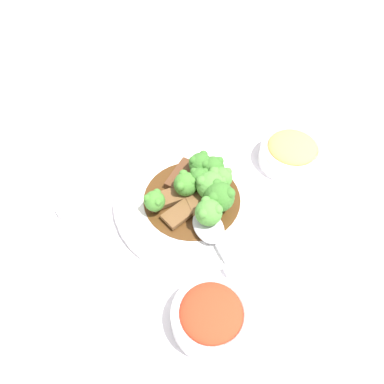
{
  "coord_description": "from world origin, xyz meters",
  "views": [
    {
      "loc": [
        0.05,
        0.37,
        0.54
      ],
      "look_at": [
        0.0,
        0.0,
        0.03
      ],
      "focal_mm": 35.0,
      "sensor_mm": 36.0,
      "label": 1
    }
  ],
  "objects_px": {
    "broccoli_floret_3": "(201,164)",
    "broccoli_floret_2": "(222,177)",
    "beef_strip_0": "(167,197)",
    "broccoli_floret_6": "(155,201)",
    "broccoli_floret_7": "(209,212)",
    "side_bowl_appetizer": "(291,152)",
    "beef_strip_1": "(198,207)",
    "sauce_dish": "(77,203)",
    "beef_strip_3": "(180,213)",
    "broccoli_floret_1": "(219,196)",
    "broccoli_floret_8": "(213,167)",
    "broccoli_floret_5": "(199,177)",
    "beef_strip_2": "(183,175)",
    "serving_spoon": "(212,233)",
    "main_plate": "(192,200)",
    "broccoli_floret_0": "(210,184)",
    "broccoli_floret_4": "(186,184)",
    "side_bowl_kimchi": "(214,316)"
  },
  "relations": [
    {
      "from": "main_plate",
      "to": "broccoli_floret_6",
      "type": "bearing_deg",
      "value": 15.54
    },
    {
      "from": "beef_strip_2",
      "to": "broccoli_floret_0",
      "type": "distance_m",
      "value": 0.06
    },
    {
      "from": "beef_strip_1",
      "to": "broccoli_floret_5",
      "type": "distance_m",
      "value": 0.05
    },
    {
      "from": "broccoli_floret_4",
      "to": "sauce_dish",
      "type": "relative_size",
      "value": 0.59
    },
    {
      "from": "main_plate",
      "to": "broccoli_floret_5",
      "type": "relative_size",
      "value": 5.87
    },
    {
      "from": "broccoli_floret_1",
      "to": "broccoli_floret_8",
      "type": "height_order",
      "value": "broccoli_floret_1"
    },
    {
      "from": "beef_strip_0",
      "to": "broccoli_floret_6",
      "type": "height_order",
      "value": "broccoli_floret_6"
    },
    {
      "from": "beef_strip_1",
      "to": "broccoli_floret_7",
      "type": "distance_m",
      "value": 0.04
    },
    {
      "from": "beef_strip_3",
      "to": "broccoli_floret_4",
      "type": "bearing_deg",
      "value": -108.21
    },
    {
      "from": "broccoli_floret_3",
      "to": "side_bowl_kimchi",
      "type": "relative_size",
      "value": 0.43
    },
    {
      "from": "broccoli_floret_2",
      "to": "broccoli_floret_8",
      "type": "height_order",
      "value": "broccoli_floret_8"
    },
    {
      "from": "beef_strip_3",
      "to": "side_bowl_kimchi",
      "type": "height_order",
      "value": "side_bowl_kimchi"
    },
    {
      "from": "broccoli_floret_8",
      "to": "broccoli_floret_4",
      "type": "bearing_deg",
      "value": 28.44
    },
    {
      "from": "broccoli_floret_3",
      "to": "side_bowl_kimchi",
      "type": "height_order",
      "value": "broccoli_floret_3"
    },
    {
      "from": "broccoli_floret_6",
      "to": "broccoli_floret_8",
      "type": "distance_m",
      "value": 0.12
    },
    {
      "from": "broccoli_floret_1",
      "to": "broccoli_floret_5",
      "type": "distance_m",
      "value": 0.05
    },
    {
      "from": "serving_spoon",
      "to": "side_bowl_kimchi",
      "type": "relative_size",
      "value": 1.82
    },
    {
      "from": "main_plate",
      "to": "broccoli_floret_1",
      "type": "relative_size",
      "value": 5.02
    },
    {
      "from": "broccoli_floret_5",
      "to": "broccoli_floret_7",
      "type": "relative_size",
      "value": 0.85
    },
    {
      "from": "beef_strip_1",
      "to": "broccoli_floret_7",
      "type": "relative_size",
      "value": 1.07
    },
    {
      "from": "broccoli_floret_5",
      "to": "beef_strip_3",
      "type": "bearing_deg",
      "value": 53.14
    },
    {
      "from": "beef_strip_2",
      "to": "broccoli_floret_1",
      "type": "bearing_deg",
      "value": 126.05
    },
    {
      "from": "broccoli_floret_5",
      "to": "serving_spoon",
      "type": "bearing_deg",
      "value": 94.18
    },
    {
      "from": "beef_strip_3",
      "to": "broccoli_floret_6",
      "type": "relative_size",
      "value": 1.59
    },
    {
      "from": "side_bowl_appetizer",
      "to": "beef_strip_1",
      "type": "bearing_deg",
      "value": 27.9
    },
    {
      "from": "broccoli_floret_4",
      "to": "sauce_dish",
      "type": "bearing_deg",
      "value": -2.76
    },
    {
      "from": "beef_strip_0",
      "to": "broccoli_floret_8",
      "type": "relative_size",
      "value": 1.52
    },
    {
      "from": "beef_strip_0",
      "to": "broccoli_floret_2",
      "type": "distance_m",
      "value": 0.1
    },
    {
      "from": "beef_strip_0",
      "to": "broccoli_floret_2",
      "type": "height_order",
      "value": "broccoli_floret_2"
    },
    {
      "from": "broccoli_floret_3",
      "to": "broccoli_floret_2",
      "type": "bearing_deg",
      "value": 132.2
    },
    {
      "from": "main_plate",
      "to": "broccoli_floret_4",
      "type": "distance_m",
      "value": 0.04
    },
    {
      "from": "broccoli_floret_4",
      "to": "side_bowl_appetizer",
      "type": "bearing_deg",
      "value": -162.72
    },
    {
      "from": "beef_strip_0",
      "to": "broccoli_floret_6",
      "type": "distance_m",
      "value": 0.04
    },
    {
      "from": "broccoli_floret_1",
      "to": "broccoli_floret_3",
      "type": "relative_size",
      "value": 1.15
    },
    {
      "from": "main_plate",
      "to": "beef_strip_2",
      "type": "bearing_deg",
      "value": -77.02
    },
    {
      "from": "broccoli_floret_2",
      "to": "sauce_dish",
      "type": "xyz_separation_m",
      "value": [
        0.25,
        -0.01,
        -0.04
      ]
    },
    {
      "from": "broccoli_floret_5",
      "to": "beef_strip_2",
      "type": "bearing_deg",
      "value": -47.46
    },
    {
      "from": "main_plate",
      "to": "broccoli_floret_3",
      "type": "height_order",
      "value": "broccoli_floret_3"
    },
    {
      "from": "beef_strip_0",
      "to": "serving_spoon",
      "type": "xyz_separation_m",
      "value": [
        -0.06,
        0.08,
        0.0
      ]
    },
    {
      "from": "broccoli_floret_6",
      "to": "broccoli_floret_7",
      "type": "relative_size",
      "value": 0.77
    },
    {
      "from": "broccoli_floret_8",
      "to": "side_bowl_kimchi",
      "type": "xyz_separation_m",
      "value": [
        0.04,
        0.25,
        -0.02
      ]
    },
    {
      "from": "broccoli_floret_0",
      "to": "broccoli_floret_8",
      "type": "bearing_deg",
      "value": -105.02
    },
    {
      "from": "broccoli_floret_4",
      "to": "broccoli_floret_8",
      "type": "relative_size",
      "value": 0.93
    },
    {
      "from": "broccoli_floret_2",
      "to": "side_bowl_appetizer",
      "type": "bearing_deg",
      "value": -157.29
    },
    {
      "from": "sauce_dish",
      "to": "beef_strip_1",
      "type": "bearing_deg",
      "value": 167.51
    },
    {
      "from": "broccoli_floret_7",
      "to": "broccoli_floret_5",
      "type": "bearing_deg",
      "value": -86.48
    },
    {
      "from": "broccoli_floret_6",
      "to": "serving_spoon",
      "type": "bearing_deg",
      "value": 144.9
    },
    {
      "from": "broccoli_floret_3",
      "to": "broccoli_floret_7",
      "type": "height_order",
      "value": "broccoli_floret_7"
    },
    {
      "from": "beef_strip_1",
      "to": "beef_strip_3",
      "type": "bearing_deg",
      "value": 14.44
    },
    {
      "from": "sauce_dish",
      "to": "broccoli_floret_2",
      "type": "bearing_deg",
      "value": 178.77
    }
  ]
}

